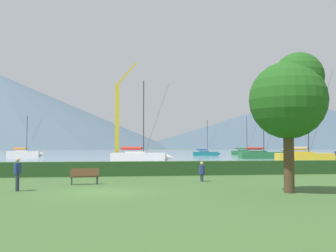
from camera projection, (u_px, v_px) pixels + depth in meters
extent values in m
plane|color=#3D602D|center=(104.00, 192.00, 20.25)|extent=(1000.00, 1000.00, 0.00)
cube|color=#8499A8|center=(102.00, 152.00, 155.37)|extent=(320.00, 246.00, 0.00)
cube|color=#284C23|center=(103.00, 169.00, 31.13)|extent=(80.00, 1.20, 1.07)
cube|color=white|center=(24.00, 154.00, 92.98)|extent=(7.21, 3.14, 1.10)
cone|color=white|center=(42.00, 154.00, 93.18)|extent=(1.29, 1.06, 0.93)
cube|color=silver|center=(22.00, 152.00, 92.98)|extent=(2.76, 1.95, 0.70)
cylinder|color=#333338|center=(27.00, 135.00, 93.22)|extent=(0.14, 0.14, 8.50)
cylinder|color=#333338|center=(20.00, 149.00, 92.98)|extent=(3.14, 0.46, 0.12)
cylinder|color=orange|center=(20.00, 149.00, 92.98)|extent=(2.71, 0.72, 0.44)
cylinder|color=#333338|center=(34.00, 136.00, 93.29)|extent=(3.31, 0.39, 8.09)
cube|color=#19707A|center=(205.00, 154.00, 99.23)|extent=(6.05, 2.77, 0.92)
cone|color=#19707A|center=(219.00, 154.00, 99.31)|extent=(1.10, 0.91, 0.78)
cube|color=#16646E|center=(204.00, 152.00, 99.24)|extent=(2.33, 1.68, 0.58)
cylinder|color=#333338|center=(207.00, 137.00, 99.44)|extent=(0.12, 0.12, 7.93)
cylinder|color=#333338|center=(202.00, 150.00, 99.26)|extent=(2.61, 0.45, 0.10)
cylinder|color=#2847A3|center=(202.00, 150.00, 99.26)|extent=(2.26, 0.66, 0.37)
cylinder|color=#333338|center=(213.00, 138.00, 99.46)|extent=(2.75, 0.40, 7.54)
cube|color=#236B38|center=(260.00, 155.00, 75.43)|extent=(7.72, 3.10, 1.19)
cone|color=#236B38|center=(284.00, 155.00, 75.82)|extent=(1.36, 1.10, 1.01)
cube|color=#206032|center=(258.00, 153.00, 75.41)|extent=(2.93, 2.00, 0.76)
cylinder|color=#333338|center=(264.00, 128.00, 75.73)|extent=(0.15, 0.15, 9.82)
cylinder|color=#333338|center=(255.00, 148.00, 75.40)|extent=(3.40, 0.36, 0.13)
cylinder|color=red|center=(255.00, 148.00, 75.40)|extent=(2.92, 0.67, 0.48)
cylinder|color=#333338|center=(273.00, 129.00, 75.88)|extent=(3.59, 0.28, 9.34)
cube|color=gold|center=(304.00, 157.00, 59.93)|extent=(8.17, 3.78, 1.24)
cone|color=gold|center=(335.00, 157.00, 60.00)|extent=(1.48, 1.23, 1.05)
cube|color=gold|center=(301.00, 154.00, 59.94)|extent=(3.16, 2.28, 0.79)
cylinder|color=#333338|center=(308.00, 111.00, 60.26)|extent=(0.16, 0.16, 13.24)
cylinder|color=#333338|center=(296.00, 148.00, 59.97)|extent=(3.52, 0.63, 0.13)
cylinder|color=tan|center=(296.00, 148.00, 59.97)|extent=(3.05, 0.91, 0.49)
cylinder|color=#333338|center=(321.00, 114.00, 60.28)|extent=(3.71, 0.56, 12.58)
cube|color=white|center=(139.00, 157.00, 61.09)|extent=(8.36, 4.61, 1.25)
cone|color=white|center=(170.00, 157.00, 60.66)|extent=(1.58, 1.37, 1.06)
cube|color=silver|center=(136.00, 154.00, 61.15)|extent=(3.33, 2.58, 0.79)
cylinder|color=#333338|center=(144.00, 119.00, 61.30)|extent=(0.16, 0.16, 11.24)
cylinder|color=#333338|center=(132.00, 148.00, 61.26)|extent=(3.49, 1.02, 0.14)
cylinder|color=red|center=(132.00, 148.00, 61.26)|extent=(3.06, 1.24, 0.50)
cylinder|color=#333338|center=(156.00, 120.00, 61.11)|extent=(3.66, 0.98, 10.69)
cube|color=#19707A|center=(289.00, 154.00, 95.22)|extent=(5.91, 2.79, 0.89)
cone|color=#19707A|center=(303.00, 154.00, 95.24)|extent=(1.08, 0.90, 0.76)
cube|color=#16646E|center=(288.00, 153.00, 95.24)|extent=(2.29, 1.67, 0.57)
cylinder|color=#333338|center=(291.00, 133.00, 95.45)|extent=(0.11, 0.11, 9.35)
cylinder|color=#333338|center=(286.00, 150.00, 95.26)|extent=(2.54, 0.49, 0.10)
cylinder|color=tan|center=(286.00, 150.00, 95.26)|extent=(2.20, 0.69, 0.36)
cylinder|color=#333338|center=(297.00, 135.00, 95.45)|extent=(2.67, 0.44, 8.89)
cube|color=#236B38|center=(245.00, 153.00, 108.75)|extent=(7.15, 3.53, 1.07)
cone|color=#236B38|center=(260.00, 153.00, 108.68)|extent=(1.32, 1.11, 0.91)
cube|color=#206032|center=(243.00, 151.00, 108.78)|extent=(2.79, 2.07, 0.68)
cylinder|color=#333338|center=(247.00, 135.00, 108.98)|extent=(0.14, 0.14, 9.44)
cylinder|color=#333338|center=(241.00, 148.00, 108.83)|extent=(3.05, 0.66, 0.12)
cylinder|color=#2D7542|center=(241.00, 148.00, 108.83)|extent=(2.65, 0.89, 0.43)
cylinder|color=#333338|center=(253.00, 135.00, 108.93)|extent=(3.21, 0.61, 8.97)
cube|color=brown|center=(85.00, 177.00, 24.31)|extent=(1.64, 0.55, 0.06)
cube|color=brown|center=(85.00, 172.00, 24.14)|extent=(1.62, 0.23, 0.45)
cylinder|color=#333338|center=(97.00, 180.00, 24.62)|extent=(0.08, 0.08, 0.45)
cylinder|color=#333338|center=(72.00, 181.00, 24.30)|extent=(0.08, 0.08, 0.45)
cylinder|color=#333338|center=(97.00, 181.00, 24.30)|extent=(0.08, 0.08, 0.45)
cylinder|color=#333338|center=(72.00, 181.00, 23.97)|extent=(0.08, 0.08, 0.45)
cylinder|color=#2D3347|center=(202.00, 178.00, 26.20)|extent=(0.14, 0.14, 0.45)
cylinder|color=#2D3347|center=(201.00, 178.00, 26.38)|extent=(0.14, 0.14, 0.45)
cylinder|color=navy|center=(202.00, 170.00, 26.32)|extent=(0.36, 0.36, 0.55)
cylinder|color=navy|center=(203.00, 170.00, 26.08)|extent=(0.09, 0.09, 0.49)
cylinder|color=navy|center=(201.00, 169.00, 26.55)|extent=(0.09, 0.09, 0.49)
sphere|color=tan|center=(202.00, 163.00, 26.34)|extent=(0.22, 0.22, 0.22)
cylinder|color=#2D3347|center=(17.00, 183.00, 20.58)|extent=(0.14, 0.14, 0.85)
cylinder|color=#2D3347|center=(18.00, 182.00, 20.76)|extent=(0.14, 0.14, 0.85)
cylinder|color=navy|center=(18.00, 168.00, 20.70)|extent=(0.36, 0.36, 0.55)
cylinder|color=navy|center=(16.00, 168.00, 20.46)|extent=(0.09, 0.09, 0.50)
cylinder|color=navy|center=(19.00, 168.00, 20.94)|extent=(0.09, 0.09, 0.50)
sphere|color=tan|center=(18.00, 160.00, 20.72)|extent=(0.22, 0.22, 0.22)
cylinder|color=#4C3823|center=(289.00, 160.00, 19.94)|extent=(0.50, 0.50, 3.14)
sphere|color=#21571A|center=(288.00, 100.00, 20.08)|extent=(3.74, 3.74, 3.74)
sphere|color=#21571A|center=(299.00, 77.00, 20.22)|extent=(2.43, 2.43, 2.43)
cube|color=#333338|center=(117.00, 155.00, 86.30)|extent=(2.00, 2.00, 0.80)
cube|color=gold|center=(117.00, 119.00, 86.67)|extent=(0.80, 0.80, 14.31)
cube|color=gold|center=(127.00, 73.00, 87.45)|extent=(4.30, 0.36, 5.07)
cone|color=#425666|center=(293.00, 125.00, 451.46)|extent=(347.23, 347.23, 51.74)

